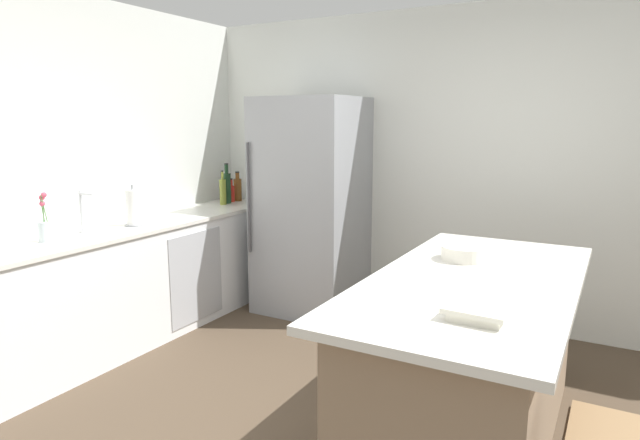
# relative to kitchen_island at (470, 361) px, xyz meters

# --- Properties ---
(wall_rear) EXTENTS (6.00, 0.10, 2.60)m
(wall_rear) POSITION_rel_kitchen_island_xyz_m (-0.55, 1.83, 0.84)
(wall_rear) COLOR silver
(wall_rear) RESTS_ON ground_plane
(wall_left) EXTENTS (0.10, 6.00, 2.60)m
(wall_left) POSITION_rel_kitchen_island_xyz_m (-3.00, -0.42, 0.84)
(wall_left) COLOR silver
(wall_left) RESTS_ON ground_plane
(counter_run_left) EXTENTS (0.63, 3.08, 0.90)m
(counter_run_left) POSITION_rel_kitchen_island_xyz_m (-2.65, 0.16, -0.01)
(counter_run_left) COLOR white
(counter_run_left) RESTS_ON ground_plane
(kitchen_island) EXTENTS (0.96, 2.02, 0.91)m
(kitchen_island) POSITION_rel_kitchen_island_xyz_m (0.00, 0.00, 0.00)
(kitchen_island) COLOR #8E755B
(kitchen_island) RESTS_ON ground_plane
(refrigerator) EXTENTS (0.85, 0.78, 1.89)m
(refrigerator) POSITION_rel_kitchen_island_xyz_m (-1.77, 1.41, 0.48)
(refrigerator) COLOR #93969B
(refrigerator) RESTS_ON ground_plane
(sink_faucet) EXTENTS (0.15, 0.05, 0.30)m
(sink_faucet) POSITION_rel_kitchen_island_xyz_m (-2.70, -0.21, 0.60)
(sink_faucet) COLOR silver
(sink_faucet) RESTS_ON counter_run_left
(flower_vase) EXTENTS (0.09, 0.09, 0.33)m
(flower_vase) POSITION_rel_kitchen_island_xyz_m (-2.66, -0.52, 0.54)
(flower_vase) COLOR silver
(flower_vase) RESTS_ON counter_run_left
(paper_towel_roll) EXTENTS (0.14, 0.14, 0.31)m
(paper_towel_roll) POSITION_rel_kitchen_island_xyz_m (-2.60, 0.16, 0.58)
(paper_towel_roll) COLOR gray
(paper_towel_roll) RESTS_ON counter_run_left
(whiskey_bottle) EXTENTS (0.08, 0.08, 0.29)m
(whiskey_bottle) POSITION_rel_kitchen_island_xyz_m (-2.71, 1.58, 0.56)
(whiskey_bottle) COLOR brown
(whiskey_bottle) RESTS_ON counter_run_left
(hot_sauce_bottle) EXTENTS (0.05, 0.05, 0.23)m
(hot_sauce_bottle) POSITION_rel_kitchen_island_xyz_m (-2.71, 1.49, 0.53)
(hot_sauce_bottle) COLOR red
(hot_sauce_bottle) RESTS_ON counter_run_left
(wine_bottle) EXTENTS (0.08, 0.08, 0.38)m
(wine_bottle) POSITION_rel_kitchen_island_xyz_m (-2.69, 1.40, 0.60)
(wine_bottle) COLOR #19381E
(wine_bottle) RESTS_ON counter_run_left
(olive_oil_bottle) EXTENTS (0.06, 0.06, 0.32)m
(olive_oil_bottle) POSITION_rel_kitchen_island_xyz_m (-2.67, 1.31, 0.57)
(olive_oil_bottle) COLOR olive
(olive_oil_bottle) RESTS_ON counter_run_left
(cookbook_stack) EXTENTS (0.26, 0.20, 0.05)m
(cookbook_stack) POSITION_rel_kitchen_island_xyz_m (0.15, -0.58, 0.48)
(cookbook_stack) COLOR silver
(cookbook_stack) RESTS_ON kitchen_island
(mixing_bowl) EXTENTS (0.26, 0.26, 0.08)m
(mixing_bowl) POSITION_rel_kitchen_island_xyz_m (-0.14, 0.34, 0.49)
(mixing_bowl) COLOR silver
(mixing_bowl) RESTS_ON kitchen_island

